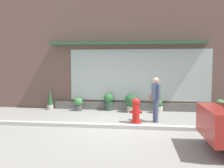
# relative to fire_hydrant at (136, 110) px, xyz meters

# --- Properties ---
(ground_plane) EXTENTS (60.00, 60.00, 0.00)m
(ground_plane) POSITION_rel_fire_hydrant_xyz_m (-0.50, -0.59, -0.45)
(ground_plane) COLOR gray
(curb_strip) EXTENTS (14.00, 0.24, 0.12)m
(curb_strip) POSITION_rel_fire_hydrant_xyz_m (-0.50, -0.79, -0.39)
(curb_strip) COLOR #B2B2AD
(curb_strip) RESTS_ON ground_plane
(storefront) EXTENTS (14.00, 0.81, 5.47)m
(storefront) POSITION_rel_fire_hydrant_xyz_m (-0.49, 2.60, 2.23)
(storefront) COLOR brown
(storefront) RESTS_ON ground_plane
(fire_hydrant) EXTENTS (0.43, 0.40, 0.87)m
(fire_hydrant) POSITION_rel_fire_hydrant_xyz_m (0.00, 0.00, 0.00)
(fire_hydrant) COLOR red
(fire_hydrant) RESTS_ON ground_plane
(pedestrian_with_handbag) EXTENTS (0.37, 0.58, 1.58)m
(pedestrian_with_handbag) POSITION_rel_fire_hydrant_xyz_m (0.67, 0.25, 0.45)
(pedestrian_with_handbag) COLOR #475675
(pedestrian_with_handbag) RESTS_ON ground_plane
(potted_plant_window_left) EXTENTS (0.36, 0.36, 0.62)m
(potted_plant_window_left) POSITION_rel_fire_hydrant_xyz_m (3.31, 1.89, -0.11)
(potted_plant_window_left) COLOR #4C4C51
(potted_plant_window_left) RESTS_ON ground_plane
(potted_plant_trailing_edge) EXTENTS (0.27, 0.27, 0.89)m
(potted_plant_trailing_edge) POSITION_rel_fire_hydrant_xyz_m (-3.89, 2.09, -0.02)
(potted_plant_trailing_edge) COLOR #B7B2A3
(potted_plant_trailing_edge) RESTS_ON ground_plane
(potted_plant_window_center) EXTENTS (0.37, 0.37, 0.58)m
(potted_plant_window_center) POSITION_rel_fire_hydrant_xyz_m (-2.58, 1.99, -0.15)
(potted_plant_window_center) COLOR #4C4C51
(potted_plant_window_center) RESTS_ON ground_plane
(potted_plant_corner_tall) EXTENTS (0.41, 0.41, 0.74)m
(potted_plant_corner_tall) POSITION_rel_fire_hydrant_xyz_m (-1.27, 2.23, -0.04)
(potted_plant_corner_tall) COLOR #33473D
(potted_plant_corner_tall) RESTS_ON ground_plane
(potted_plant_window_right) EXTENTS (0.41, 0.41, 0.59)m
(potted_plant_window_right) POSITION_rel_fire_hydrant_xyz_m (0.85, 1.95, -0.16)
(potted_plant_window_right) COLOR #B7B2A3
(potted_plant_window_right) RESTS_ON ground_plane
(potted_plant_by_entrance) EXTENTS (0.54, 0.54, 0.76)m
(potted_plant_by_entrance) POSITION_rel_fire_hydrant_xyz_m (-0.27, 1.96, -0.02)
(potted_plant_by_entrance) COLOR #B7B2A3
(potted_plant_by_entrance) RESTS_ON ground_plane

